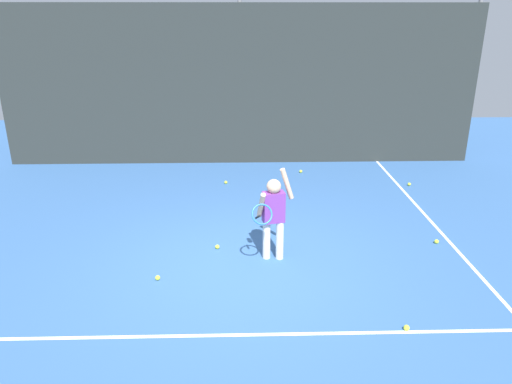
{
  "coord_description": "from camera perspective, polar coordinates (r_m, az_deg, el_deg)",
  "views": [
    {
      "loc": [
        0.05,
        -5.96,
        3.36
      ],
      "look_at": [
        0.23,
        0.73,
        0.85
      ],
      "focal_mm": 33.89,
      "sensor_mm": 36.0,
      "label": 1
    }
  ],
  "objects": [
    {
      "name": "tennis_ball_3",
      "position": [
        10.04,
        -3.58,
        1.15
      ],
      "size": [
        0.07,
        0.07,
        0.07
      ],
      "primitive_type": "sphere",
      "color": "#CCE033",
      "rests_on": "ground"
    },
    {
      "name": "fence_post_1",
      "position": [
        11.16,
        -1.86,
        12.74
      ],
      "size": [
        0.09,
        0.09,
        3.69
      ],
      "primitive_type": "cylinder",
      "color": "slate",
      "rests_on": "ground"
    },
    {
      "name": "fence_post_0",
      "position": [
        12.34,
        -27.37,
        11.27
      ],
      "size": [
        0.09,
        0.09,
        3.69
      ],
      "primitive_type": "cylinder",
      "color": "slate",
      "rests_on": "ground"
    },
    {
      "name": "tennis_player",
      "position": [
        6.75,
        2.03,
        -2.42
      ],
      "size": [
        0.63,
        0.67,
        1.35
      ],
      "rotation": [
        0.0,
        0.0,
        0.21
      ],
      "color": "silver",
      "rests_on": "ground"
    },
    {
      "name": "ground_plane",
      "position": [
        6.84,
        -1.8,
        -8.87
      ],
      "size": [
        20.0,
        20.0,
        0.0
      ],
      "primitive_type": "plane",
      "color": "#335B93"
    },
    {
      "name": "back_fence_windscreen",
      "position": [
        11.11,
        -1.86,
        12.31
      ],
      "size": [
        10.73,
        0.08,
        3.54
      ],
      "primitive_type": "cube",
      "color": "#282D2B",
      "rests_on": "ground"
    },
    {
      "name": "tennis_ball_6",
      "position": [
        7.98,
        20.53,
        -5.49
      ],
      "size": [
        0.07,
        0.07,
        0.07
      ],
      "primitive_type": "sphere",
      "color": "#CCE033",
      "rests_on": "ground"
    },
    {
      "name": "tennis_ball_0",
      "position": [
        10.76,
        5.31,
        2.45
      ],
      "size": [
        0.07,
        0.07,
        0.07
      ],
      "primitive_type": "sphere",
      "color": "#CCE033",
      "rests_on": "ground"
    },
    {
      "name": "tennis_ball_1",
      "position": [
        7.34,
        -4.59,
        -6.46
      ],
      "size": [
        0.07,
        0.07,
        0.07
      ],
      "primitive_type": "sphere",
      "color": "#CCE033",
      "rests_on": "ground"
    },
    {
      "name": "tennis_ball_5",
      "position": [
        5.87,
        17.35,
        -15.05
      ],
      "size": [
        0.07,
        0.07,
        0.07
      ],
      "primitive_type": "sphere",
      "color": "#CCE033",
      "rests_on": "ground"
    },
    {
      "name": "tennis_ball_2",
      "position": [
        9.59,
        3.99,
        0.21
      ],
      "size": [
        0.07,
        0.07,
        0.07
      ],
      "primitive_type": "sphere",
      "color": "#CCE033",
      "rests_on": "ground"
    },
    {
      "name": "tennis_ball_7",
      "position": [
        10.4,
        17.63,
        0.89
      ],
      "size": [
        0.07,
        0.07,
        0.07
      ],
      "primitive_type": "sphere",
      "color": "#CCE033",
      "rests_on": "ground"
    },
    {
      "name": "tennis_ball_4",
      "position": [
        6.65,
        -11.53,
        -9.89
      ],
      "size": [
        0.07,
        0.07,
        0.07
      ],
      "primitive_type": "sphere",
      "color": "#CCE033",
      "rests_on": "ground"
    },
    {
      "name": "court_line_baseline",
      "position": [
        5.57,
        -1.82,
        -16.5
      ],
      "size": [
        9.0,
        0.05,
        0.0
      ],
      "primitive_type": "cube",
      "color": "white",
      "rests_on": "ground"
    },
    {
      "name": "fence_post_2",
      "position": [
        12.3,
        23.79,
        11.79
      ],
      "size": [
        0.09,
        0.09,
        3.69
      ],
      "primitive_type": "cylinder",
      "color": "slate",
      "rests_on": "ground"
    },
    {
      "name": "court_line_sideline",
      "position": [
        8.36,
        21.11,
        -4.6
      ],
      "size": [
        0.05,
        9.0,
        0.0
      ],
      "primitive_type": "cube",
      "color": "white",
      "rests_on": "ground"
    }
  ]
}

